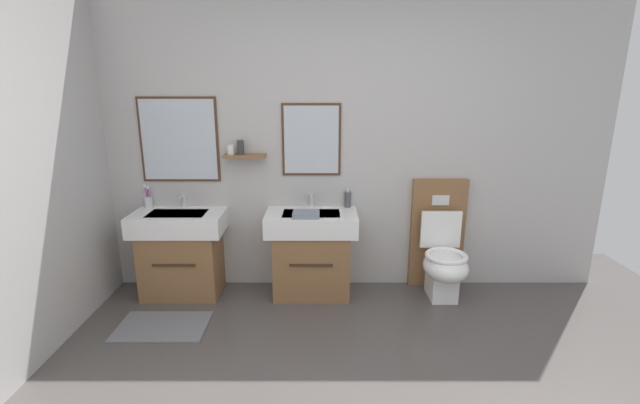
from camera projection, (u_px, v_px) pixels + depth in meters
wall_back at (348, 132)px, 3.82m from camera, size 4.49×0.27×2.80m
bath_mat at (161, 327)px, 3.37m from camera, size 0.68×0.44×0.01m
vanity_sink_left at (180, 251)px, 3.83m from camera, size 0.78×0.47×0.75m
tap_on_left_sink at (182, 199)px, 3.88m from camera, size 0.03×0.13×0.11m
vanity_sink_right at (310, 251)px, 3.83m from camera, size 0.78×0.47×0.75m
tap_on_right_sink at (310, 199)px, 3.89m from camera, size 0.03×0.13×0.11m
toilet at (439, 253)px, 3.84m from camera, size 0.48×0.62×1.00m
toothbrush_cup at (147, 201)px, 3.87m from camera, size 0.07×0.07×0.21m
soap_dispenser at (346, 199)px, 3.88m from camera, size 0.06×0.06×0.17m
folded_hand_towel at (305, 214)px, 3.61m from camera, size 0.22×0.16×0.04m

